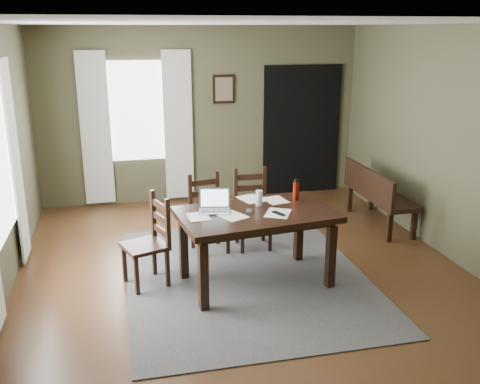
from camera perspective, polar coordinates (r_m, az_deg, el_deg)
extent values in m
cube|color=#492C16|center=(6.03, 0.64, -9.08)|extent=(5.00, 6.00, 0.01)
cube|color=#4D4C32|center=(8.46, -4.11, 8.17)|extent=(5.00, 0.02, 2.70)
cube|color=#4D4C32|center=(2.90, 14.89, -10.19)|extent=(5.00, 0.02, 2.70)
cube|color=#4D4C32|center=(6.60, 22.37, 4.41)|extent=(0.02, 6.00, 2.70)
cube|color=white|center=(5.41, 0.74, 17.59)|extent=(5.00, 6.00, 0.02)
cube|color=#444444|center=(6.02, 0.64, -8.98)|extent=(2.60, 3.20, 0.01)
cube|color=black|center=(5.60, 1.74, -2.41)|extent=(1.72, 1.17, 0.06)
cube|color=black|center=(5.62, 1.73, -2.98)|extent=(1.53, 0.98, 0.05)
cube|color=black|center=(5.22, -3.92, -9.04)|extent=(0.10, 0.10, 0.69)
cube|color=black|center=(5.88, -6.04, -5.99)|extent=(0.10, 0.10, 0.69)
cube|color=black|center=(5.73, 9.65, -6.78)|extent=(0.10, 0.10, 0.69)
cube|color=black|center=(6.34, 6.28, -4.26)|extent=(0.10, 0.10, 0.69)
cube|color=black|center=(5.76, -10.14, -5.70)|extent=(0.55, 0.55, 0.04)
cube|color=black|center=(5.94, -12.22, -7.50)|extent=(0.05, 0.05, 0.42)
cube|color=black|center=(6.05, -9.14, -6.84)|extent=(0.05, 0.05, 0.42)
cube|color=black|center=(5.64, -10.96, -8.77)|extent=(0.05, 0.05, 0.42)
cube|color=black|center=(5.76, -7.75, -8.04)|extent=(0.05, 0.05, 0.42)
cube|color=black|center=(5.88, -9.23, -2.27)|extent=(0.06, 0.06, 0.53)
cube|color=black|center=(5.57, -7.72, -3.33)|extent=(0.06, 0.06, 0.53)
cube|color=black|center=(5.78, -8.43, -4.12)|extent=(0.13, 0.31, 0.07)
cube|color=black|center=(5.73, -8.50, -2.79)|extent=(0.13, 0.31, 0.07)
cube|color=black|center=(5.68, -8.56, -1.43)|extent=(0.13, 0.31, 0.07)
cube|color=black|center=(6.53, -3.26, -2.80)|extent=(0.49, 0.49, 0.04)
cube|color=black|center=(6.41, -4.09, -5.34)|extent=(0.05, 0.05, 0.40)
cube|color=black|center=(6.70, -5.08, -4.34)|extent=(0.05, 0.05, 0.40)
cube|color=black|center=(6.52, -1.32, -4.89)|extent=(0.05, 0.05, 0.40)
cube|color=black|center=(6.81, -2.42, -3.93)|extent=(0.05, 0.05, 0.40)
cube|color=black|center=(6.55, -5.33, -0.31)|extent=(0.05, 0.05, 0.51)
cube|color=black|center=(6.67, -2.45, 0.06)|extent=(0.05, 0.05, 0.51)
cube|color=black|center=(6.65, -3.86, -1.26)|extent=(0.30, 0.08, 0.07)
cube|color=black|center=(6.61, -3.88, -0.13)|extent=(0.30, 0.08, 0.07)
cube|color=black|center=(6.57, -3.90, 1.02)|extent=(0.30, 0.08, 0.07)
cube|color=black|center=(6.63, 1.42, -2.32)|extent=(0.44, 0.44, 0.04)
cube|color=black|center=(6.52, 0.26, -4.82)|extent=(0.04, 0.04, 0.42)
cube|color=black|center=(6.84, -0.34, -3.76)|extent=(0.04, 0.04, 0.42)
cube|color=black|center=(6.59, 3.22, -4.59)|extent=(0.04, 0.04, 0.42)
cube|color=black|center=(6.91, 2.49, -3.55)|extent=(0.04, 0.04, 0.42)
cube|color=black|center=(6.69, -0.46, 0.35)|extent=(0.05, 0.05, 0.53)
cube|color=black|center=(6.77, 2.59, 0.52)|extent=(0.05, 0.05, 0.53)
cube|color=black|center=(6.77, 1.07, -0.72)|extent=(0.32, 0.03, 0.07)
cube|color=black|center=(6.73, 1.07, 0.43)|extent=(0.32, 0.03, 0.07)
cube|color=black|center=(6.69, 1.08, 1.61)|extent=(0.32, 0.03, 0.07)
cube|color=black|center=(7.68, 14.79, -0.30)|extent=(0.46, 1.44, 0.06)
cube|color=black|center=(7.33, 18.07, -3.34)|extent=(0.06, 0.06, 0.40)
cube|color=black|center=(7.16, 15.65, -3.60)|extent=(0.06, 0.06, 0.40)
cube|color=black|center=(8.35, 13.82, -0.50)|extent=(0.06, 0.06, 0.40)
cube|color=black|center=(8.20, 11.62, -0.67)|extent=(0.06, 0.06, 0.40)
cube|color=black|center=(7.53, 13.51, 1.09)|extent=(0.05, 1.44, 0.35)
cube|color=#B7B7BC|center=(5.58, -2.73, -2.05)|extent=(0.37, 0.28, 0.02)
cube|color=#B7B7BC|center=(5.66, -2.73, -0.60)|extent=(0.33, 0.12, 0.21)
cube|color=silver|center=(5.65, -2.73, -0.63)|extent=(0.29, 0.10, 0.18)
cube|color=#3F3F42|center=(5.57, -2.73, -1.99)|extent=(0.30, 0.18, 0.00)
cube|color=#3F3F42|center=(5.54, 0.96, -2.10)|extent=(0.07, 0.10, 0.03)
cube|color=black|center=(5.51, 4.15, -2.31)|extent=(0.11, 0.16, 0.02)
cylinder|color=silver|center=(5.76, 2.05, -0.64)|extent=(0.09, 0.09, 0.17)
cylinder|color=#98190B|center=(5.97, 5.99, 0.12)|extent=(0.09, 0.09, 0.20)
cylinder|color=black|center=(5.94, 6.02, 1.21)|extent=(0.05, 0.05, 0.03)
cube|color=white|center=(5.45, -4.46, -2.63)|extent=(0.22, 0.29, 0.00)
cube|color=white|center=(5.55, 4.06, -2.26)|extent=(0.35, 0.39, 0.00)
cube|color=white|center=(6.00, 1.20, -0.73)|extent=(0.32, 0.36, 0.00)
cube|color=white|center=(5.96, 3.81, -0.88)|extent=(0.27, 0.33, 0.00)
cube|color=white|center=(5.46, -0.85, -2.55)|extent=(0.34, 0.37, 0.00)
cube|color=white|center=(8.32, -10.98, 8.46)|extent=(1.00, 0.01, 1.50)
cube|color=silver|center=(6.55, -22.83, 2.92)|extent=(0.03, 0.48, 2.30)
cube|color=silver|center=(8.34, -15.16, 6.45)|extent=(0.44, 0.03, 2.30)
cube|color=silver|center=(8.38, -6.61, 6.97)|extent=(0.44, 0.03, 2.30)
cube|color=black|center=(8.44, -1.74, 10.92)|extent=(0.34, 0.03, 0.44)
cube|color=brown|center=(8.42, -1.72, 10.91)|extent=(0.27, 0.01, 0.36)
cube|color=black|center=(8.88, 6.61, 6.56)|extent=(1.30, 0.03, 2.10)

